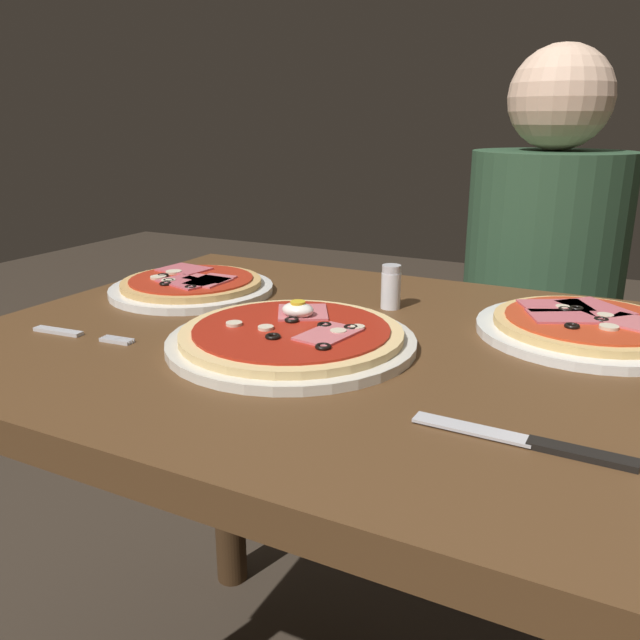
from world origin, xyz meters
TOP-DOWN VIEW (x-y plane):
  - dining_table at (0.00, 0.00)m, footprint 1.01×0.74m
  - pizza_foreground at (-0.06, -0.06)m, footprint 0.32×0.32m
  - pizza_across_left at (0.27, 0.16)m, footprint 0.29×0.29m
  - pizza_across_right at (-0.34, 0.09)m, footprint 0.27×0.27m
  - fork at (-0.34, -0.16)m, footprint 0.16×0.03m
  - knife at (0.26, -0.19)m, footprint 0.20×0.02m
  - salt_shaker at (-0.01, 0.16)m, footprint 0.03×0.03m
  - diner_person at (0.14, 0.65)m, footprint 0.32×0.32m

SIDE VIEW (x-z plane):
  - diner_person at x=0.14m, z-range -0.03..1.15m
  - dining_table at x=0.00m, z-range 0.24..1.00m
  - fork at x=-0.34m, z-range 0.76..0.77m
  - knife at x=0.26m, z-range 0.76..0.77m
  - pizza_across_left at x=0.27m, z-range 0.76..0.79m
  - pizza_across_right at x=-0.34m, z-range 0.76..0.79m
  - pizza_foreground at x=-0.06m, z-range 0.75..0.80m
  - salt_shaker at x=-0.01m, z-range 0.76..0.83m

